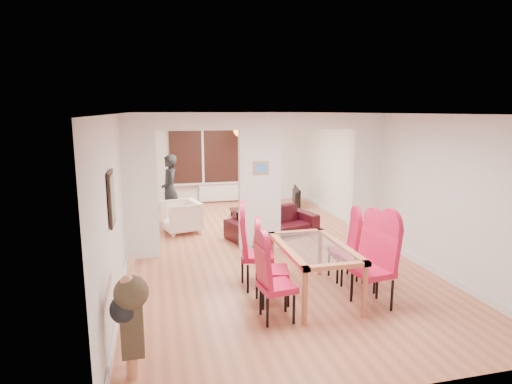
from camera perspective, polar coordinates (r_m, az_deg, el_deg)
name	(u,v)px	position (r m, az deg, el deg)	size (l,w,h in m)	color
floor	(260,248)	(8.44, 0.49, -7.49)	(5.00, 9.00, 0.01)	#C06E4D
room_walls	(260,183)	(8.13, 0.50, 1.24)	(5.00, 9.00, 2.60)	silver
divider_wall	(260,183)	(8.13, 0.50, 1.24)	(5.00, 0.18, 2.60)	white
bay_window_blinds	(222,151)	(12.42, -4.51, 5.46)	(3.00, 0.08, 1.80)	black
radiator	(223,192)	(12.55, -4.40, -0.02)	(1.40, 0.08, 0.50)	white
pendant_light	(240,130)	(11.31, -2.11, 8.27)	(0.36, 0.36, 0.36)	orange
stair_newel	(132,305)	(5.04, -16.20, -14.27)	(0.40, 1.20, 1.10)	tan
wall_poster	(111,198)	(5.50, -18.72, -0.78)	(0.04, 0.52, 0.67)	gray
pillar_photo	(261,168)	(7.99, 0.68, 3.25)	(0.30, 0.03, 0.25)	#4C8CD8
dining_table	(313,271)	(6.30, 7.67, -10.38)	(0.92, 1.63, 0.77)	#BA6644
dining_chair_la	(277,280)	(5.55, 2.83, -11.69)	(0.42, 0.42, 1.06)	#C4143C
dining_chair_lb	(272,266)	(5.99, 2.20, -9.78)	(0.44, 0.44, 1.09)	#C4143C
dining_chair_lc	(258,250)	(6.50, 0.21, -7.70)	(0.47, 0.47, 1.18)	#C4143C
dining_chair_ra	(373,265)	(6.08, 15.30, -9.39)	(0.47, 0.47, 1.18)	#C4143C
dining_chair_rb	(359,255)	(6.57, 13.55, -8.20)	(0.44, 0.44, 1.09)	#C4143C
dining_chair_rc	(344,248)	(6.96, 11.59, -7.30)	(0.41, 0.41, 1.03)	#C4143C
sofa	(273,222)	(9.21, 2.25, -4.04)	(2.00, 0.78, 0.58)	black
armchair	(181,217)	(9.57, -9.94, -3.26)	(0.77, 0.75, 0.70)	#F3DECE
person	(170,190)	(10.12, -11.40, 0.22)	(0.40, 0.60, 1.66)	black
television	(294,197)	(11.97, 5.05, -0.69)	(0.12, 0.95, 0.55)	black
coffee_table	(250,213)	(10.82, -0.86, -2.78)	(0.94, 0.47, 0.22)	#361712
bottle	(251,204)	(10.68, -0.65, -1.60)	(0.07, 0.07, 0.27)	#143F19
bowl	(249,209)	(10.67, -0.92, -2.24)	(0.20, 0.20, 0.05)	#361712
shoes	(261,249)	(8.23, 0.63, -7.59)	(0.26, 0.28, 0.11)	black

